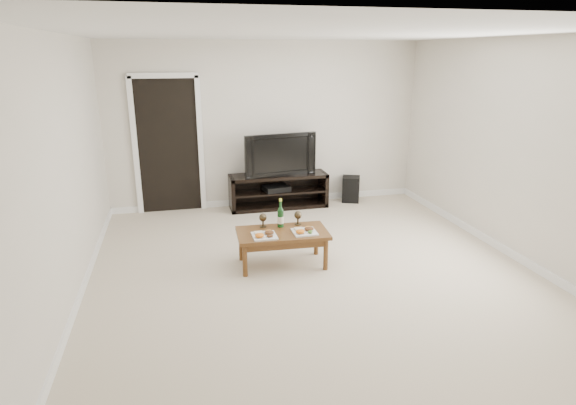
# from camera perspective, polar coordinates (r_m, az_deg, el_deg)

# --- Properties ---
(floor) EXTENTS (5.50, 5.50, 0.00)m
(floor) POSITION_cam_1_polar(r_m,az_deg,el_deg) (5.57, 3.06, -8.34)
(floor) COLOR beige
(floor) RESTS_ON ground
(back_wall) EXTENTS (5.00, 0.04, 2.60)m
(back_wall) POSITION_cam_1_polar(r_m,az_deg,el_deg) (7.80, -2.55, 9.13)
(back_wall) COLOR beige
(back_wall) RESTS_ON ground
(ceiling) EXTENTS (5.00, 5.50, 0.04)m
(ceiling) POSITION_cam_1_polar(r_m,az_deg,el_deg) (5.03, 3.56, 19.68)
(ceiling) COLOR white
(ceiling) RESTS_ON back_wall
(doorway) EXTENTS (0.90, 0.02, 2.05)m
(doorway) POSITION_cam_1_polar(r_m,az_deg,el_deg) (7.67, -13.99, 6.42)
(doorway) COLOR black
(doorway) RESTS_ON ground
(media_console) EXTENTS (1.57, 0.45, 0.55)m
(media_console) POSITION_cam_1_polar(r_m,az_deg,el_deg) (7.77, -1.14, 1.39)
(media_console) COLOR black
(media_console) RESTS_ON ground
(television) EXTENTS (1.18, 0.32, 0.67)m
(television) POSITION_cam_1_polar(r_m,az_deg,el_deg) (7.63, -1.17, 5.80)
(television) COLOR black
(television) RESTS_ON media_console
(av_receiver) EXTENTS (0.44, 0.36, 0.08)m
(av_receiver) POSITION_cam_1_polar(r_m,az_deg,el_deg) (7.74, -1.40, 1.71)
(av_receiver) COLOR black
(av_receiver) RESTS_ON media_console
(subwoofer) EXTENTS (0.37, 0.37, 0.42)m
(subwoofer) POSITION_cam_1_polar(r_m,az_deg,el_deg) (8.18, 7.45, 1.60)
(subwoofer) COLOR black
(subwoofer) RESTS_ON ground
(coffee_table) EXTENTS (1.08, 0.62, 0.42)m
(coffee_table) POSITION_cam_1_polar(r_m,az_deg,el_deg) (5.69, -0.67, -5.44)
(coffee_table) COLOR brown
(coffee_table) RESTS_ON ground
(plate_left) EXTENTS (0.27, 0.27, 0.07)m
(plate_left) POSITION_cam_1_polar(r_m,az_deg,el_deg) (5.45, -2.82, -3.73)
(plate_left) COLOR white
(plate_left) RESTS_ON coffee_table
(plate_right) EXTENTS (0.27, 0.27, 0.07)m
(plate_right) POSITION_cam_1_polar(r_m,az_deg,el_deg) (5.56, 1.97, -3.28)
(plate_right) COLOR white
(plate_right) RESTS_ON coffee_table
(wine_bottle) EXTENTS (0.07, 0.07, 0.35)m
(wine_bottle) POSITION_cam_1_polar(r_m,az_deg,el_deg) (5.71, -0.89, -1.23)
(wine_bottle) COLOR #0F3814
(wine_bottle) RESTS_ON coffee_table
(goblet_left) EXTENTS (0.09, 0.09, 0.17)m
(goblet_left) POSITION_cam_1_polar(r_m,az_deg,el_deg) (5.73, -2.99, -2.12)
(goblet_left) COLOR #3A301F
(goblet_left) RESTS_ON coffee_table
(goblet_right) EXTENTS (0.09, 0.09, 0.17)m
(goblet_right) POSITION_cam_1_polar(r_m,az_deg,el_deg) (5.81, 1.18, -1.83)
(goblet_right) COLOR #3A301F
(goblet_right) RESTS_ON coffee_table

